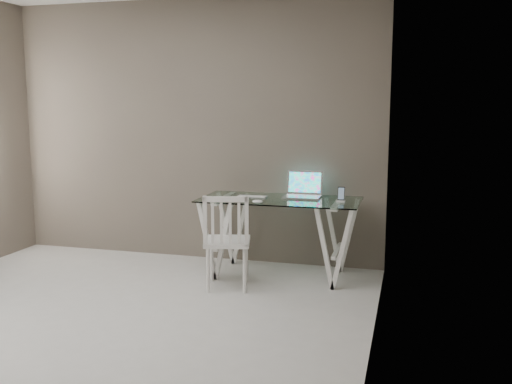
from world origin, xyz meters
The scene contains 7 objects.
room centered at (-0.06, 0.02, 1.72)m, with size 4.50×4.52×2.71m.
desk centered at (1.03, 1.81, 0.38)m, with size 1.50×0.70×0.75m.
chair centered at (0.68, 1.27, 0.47)m, with size 0.48×0.48×0.86m.
laptop centered at (1.22, 2.00, 0.80)m, with size 0.35×0.29×0.24m.
keyboard centered at (0.75, 1.84, 0.75)m, with size 0.30×0.13×0.01m, color silver.
mouse centered at (0.90, 1.52, 0.76)m, with size 0.10×0.06×0.03m, color white.
phone_dock centered at (1.61, 1.79, 0.78)m, with size 0.07×0.07×0.14m.
Camera 1 is at (2.21, -3.35, 1.62)m, focal length 40.00 mm.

